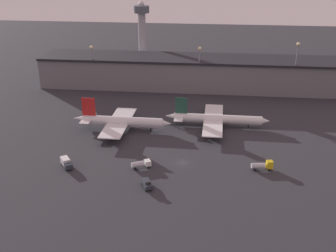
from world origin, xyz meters
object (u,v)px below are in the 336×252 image
airplane_1 (216,119)px  service_vehicle_3 (141,164)px  service_vehicle_0 (263,165)px  control_tower (142,32)px  service_vehicle_2 (66,163)px  service_vehicle_1 (147,184)px  airplane_0 (121,122)px

airplane_1 → service_vehicle_3: 47.83m
service_vehicle_3 → airplane_1: bearing=30.7°
airplane_1 → service_vehicle_3: airplane_1 is taller
service_vehicle_0 → control_tower: control_tower is taller
service_vehicle_2 → control_tower: (6.34, 122.95, 23.01)m
service_vehicle_3 → service_vehicle_1: bearing=-99.4°
service_vehicle_0 → service_vehicle_1: service_vehicle_0 is taller
service_vehicle_0 → service_vehicle_2: service_vehicle_0 is taller
service_vehicle_1 → service_vehicle_2: 31.75m
airplane_0 → service_vehicle_1: airplane_0 is taller
service_vehicle_0 → service_vehicle_2: bearing=175.9°
service_vehicle_3 → airplane_0: bearing=86.4°
airplane_0 → service_vehicle_0: size_ratio=5.55×
airplane_1 → airplane_0: bearing=-167.3°
service_vehicle_3 → control_tower: (-19.70, 120.82, 23.16)m
service_vehicle_1 → control_tower: bearing=165.9°
airplane_0 → airplane_1: size_ratio=0.94×
service_vehicle_0 → service_vehicle_1: size_ratio=1.16×
service_vehicle_1 → control_tower: control_tower is taller
service_vehicle_2 → control_tower: control_tower is taller
service_vehicle_2 → service_vehicle_3: service_vehicle_2 is taller
airplane_0 → service_vehicle_1: 48.10m
airplane_0 → service_vehicle_3: (13.89, -32.10, -2.05)m
service_vehicle_0 → control_tower: size_ratio=0.18×
service_vehicle_0 → service_vehicle_2: (-67.67, -5.40, -0.02)m
airplane_0 → control_tower: (-5.81, 88.71, 21.12)m
airplane_0 → service_vehicle_1: (17.86, -44.60, -2.30)m
service_vehicle_0 → airplane_0: bearing=143.8°
airplane_0 → service_vehicle_0: airplane_0 is taller
airplane_1 → service_vehicle_2: bearing=-139.7°
service_vehicle_0 → control_tower: (-61.33, 117.55, 22.99)m
airplane_0 → airplane_1: bearing=12.7°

